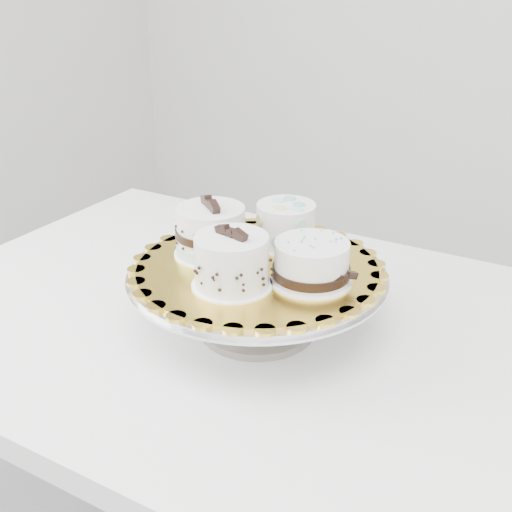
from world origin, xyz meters
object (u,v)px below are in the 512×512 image
Objects in this scene: cake_board at (257,267)px; cake_swirl at (232,263)px; table at (260,358)px; cake_ribbon at (312,264)px; cake_banded at (211,233)px; cake_stand at (257,288)px; cake_dots at (286,224)px.

cake_board is 3.15× the size of cake_swirl.
table is 0.25m from cake_ribbon.
cake_banded is at bearing 150.53° from cake_swirl.
cake_swirl is at bearing -83.19° from cake_board.
cake_board is at bearing -156.04° from cake_ribbon.
table is 0.15m from cake_stand.
cake_ribbon reaches higher than cake_board.
cake_swirl reaches higher than cake_board.
cake_banded is at bearing -156.70° from table.
table is 0.23m from cake_dots.
cake_ribbon reaches higher than cake_stand.
cake_swirl is at bearing -91.22° from cake_dots.
cake_swirl is at bearing -3.94° from cake_banded.
cake_dots is at bearing 95.53° from cake_stand.
table is at bearing -172.14° from cake_ribbon.
cake_banded reaches higher than cake_board.
cake_swirl is (0.01, -0.07, 0.04)m from cake_board.
cake_stand is 0.12m from cake_dots.
cake_board is 0.08m from cake_swirl.
cake_dots reaches higher than cake_board.
table is 0.25m from cake_swirl.
cake_dots reaches higher than cake_stand.
cake_banded is (-0.08, -0.01, 0.07)m from cake_stand.
cake_swirl is 0.11m from cake_banded.
cake_board reaches higher than cake_stand.
cake_dots is (0.01, 0.06, 0.22)m from table.
cake_banded reaches higher than cake_ribbon.
table is 3.54× the size of cake_board.
cake_stand is at bearing 103.50° from cake_swirl.
cake_dots is (-0.01, 0.09, 0.04)m from cake_board.
cake_ribbon is (0.09, 0.08, -0.01)m from cake_swirl.
table is 8.85× the size of cake_banded.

